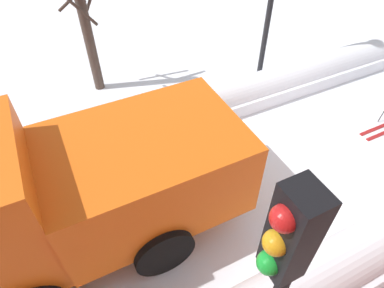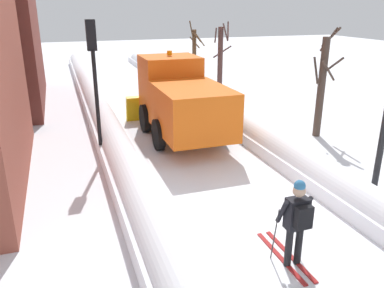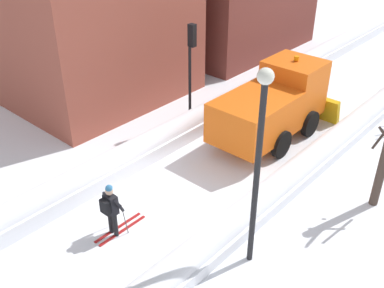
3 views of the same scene
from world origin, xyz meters
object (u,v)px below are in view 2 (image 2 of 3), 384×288
object	(u,v)px
traffic_light_pole	(94,65)
bare_tree_mid	(220,60)
bare_tree_near	(322,85)
plow_truck	(180,99)
skier	(296,220)
bare_tree_far	(194,52)

from	to	relation	value
traffic_light_pole	bare_tree_mid	distance (m)	10.76
bare_tree_near	bare_tree_mid	bearing A→B (deg)	95.84
plow_truck	skier	xyz separation A→B (m)	(-0.26, -8.25, -0.48)
traffic_light_pole	bare_tree_far	world-z (taller)	traffic_light_pole
plow_truck	bare_tree_mid	xyz separation A→B (m)	(4.24, 6.29, 0.50)
plow_truck	bare_tree_far	distance (m)	12.99
bare_tree_near	bare_tree_far	xyz separation A→B (m)	(-0.29, 13.65, -0.25)
plow_truck	bare_tree_near	xyz separation A→B (m)	(5.04, -1.57, 0.50)
skier	plow_truck	bearing A→B (deg)	88.17
skier	bare_tree_near	world-z (taller)	bare_tree_near
traffic_light_pole	skier	bearing A→B (deg)	-66.90
plow_truck	traffic_light_pole	xyz separation A→B (m)	(-3.17, -1.43, 1.61)
skier	bare_tree_far	distance (m)	20.95
traffic_light_pole	plow_truck	bearing A→B (deg)	24.35
bare_tree_near	bare_tree_far	size ratio (longest dim) A/B	1.08
traffic_light_pole	bare_tree_near	bearing A→B (deg)	-0.93
skier	bare_tree_far	world-z (taller)	bare_tree_far
skier	traffic_light_pole	world-z (taller)	traffic_light_pole
bare_tree_near	bare_tree_mid	world-z (taller)	bare_tree_near
traffic_light_pole	bare_tree_far	size ratio (longest dim) A/B	1.16
bare_tree_far	skier	bearing A→B (deg)	-103.85
skier	traffic_light_pole	bearing A→B (deg)	113.10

